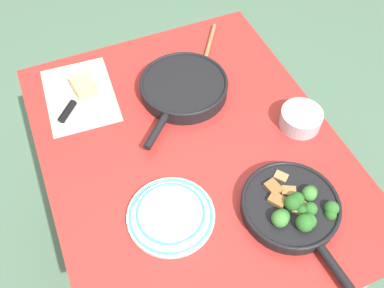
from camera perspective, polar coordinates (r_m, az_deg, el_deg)
name	(u,v)px	position (r m, az deg, el deg)	size (l,w,h in m)	color
ground_plane	(192,248)	(1.98, 0.00, -13.68)	(14.00, 14.00, 0.00)	#51755B
dining_table_red	(192,165)	(1.39, 0.00, -2.76)	(1.11, 0.88, 0.77)	#B72D28
skillet_broccoli	(293,207)	(1.20, 13.27, -8.18)	(0.41, 0.27, 0.08)	black
skillet_eggs	(184,87)	(1.44, -1.13, 7.58)	(0.35, 0.36, 0.05)	black
wooden_spoon	(204,63)	(1.55, 1.62, 10.71)	(0.30, 0.22, 0.02)	#996B42
parchment_sheet	(80,95)	(1.50, -14.72, 6.33)	(0.33, 0.24, 0.00)	beige
grater_knife	(75,101)	(1.47, -15.32, 5.56)	(0.22, 0.20, 0.02)	silver
cheese_block	(84,86)	(1.49, -14.25, 7.48)	(0.09, 0.08, 0.05)	#EFD67A
dinner_plate_stack	(171,215)	(1.18, -2.85, -9.40)	(0.24, 0.24, 0.03)	white
prep_bowl_steel	(301,119)	(1.39, 14.30, 3.30)	(0.13, 0.13, 0.06)	#B7B7BC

